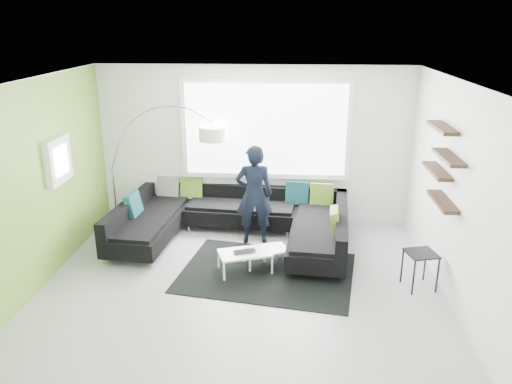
# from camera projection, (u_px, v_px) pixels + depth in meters

# --- Properties ---
(ground) EXTENTS (5.50, 5.50, 0.00)m
(ground) POSITION_uv_depth(u_px,v_px,m) (242.00, 286.00, 6.93)
(ground) COLOR gray
(ground) RESTS_ON ground
(room_shell) EXTENTS (5.54, 5.04, 2.82)m
(room_shell) POSITION_uv_depth(u_px,v_px,m) (245.00, 157.00, 6.53)
(room_shell) COLOR silver
(room_shell) RESTS_ON ground
(sectional_sofa) EXTENTS (3.87, 2.61, 0.79)m
(sectional_sofa) POSITION_uv_depth(u_px,v_px,m) (233.00, 224.00, 8.16)
(sectional_sofa) COLOR black
(sectional_sofa) RESTS_ON ground
(rug) EXTENTS (2.72, 2.17, 0.01)m
(rug) POSITION_uv_depth(u_px,v_px,m) (267.00, 272.00, 7.30)
(rug) COLOR black
(rug) RESTS_ON ground
(coffee_table) EXTENTS (1.10, 0.85, 0.32)m
(coffee_table) POSITION_uv_depth(u_px,v_px,m) (255.00, 259.00, 7.39)
(coffee_table) COLOR silver
(coffee_table) RESTS_ON ground
(arc_lamp) EXTENTS (2.03, 0.61, 2.18)m
(arc_lamp) POSITION_uv_depth(u_px,v_px,m) (112.00, 168.00, 8.61)
(arc_lamp) COLOR silver
(arc_lamp) RESTS_ON ground
(side_table) EXTENTS (0.47, 0.47, 0.53)m
(side_table) POSITION_uv_depth(u_px,v_px,m) (419.00, 270.00, 6.82)
(side_table) COLOR black
(side_table) RESTS_ON ground
(person) EXTENTS (0.67, 0.50, 1.65)m
(person) POSITION_uv_depth(u_px,v_px,m) (254.00, 195.00, 8.07)
(person) COLOR black
(person) RESTS_ON ground
(laptop) EXTENTS (0.46, 0.42, 0.03)m
(laptop) POSITION_uv_depth(u_px,v_px,m) (245.00, 253.00, 7.18)
(laptop) COLOR black
(laptop) RESTS_ON coffee_table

